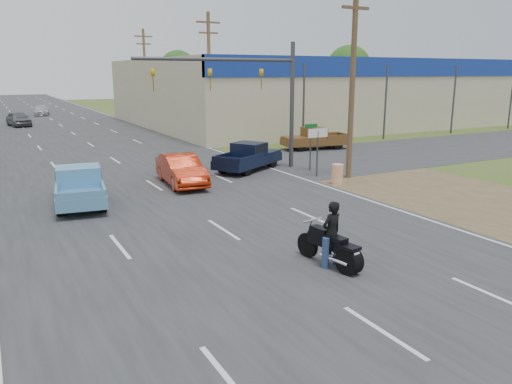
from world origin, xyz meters
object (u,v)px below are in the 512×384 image
red_convertible (181,170)px  distant_car_grey (18,119)px  distant_car_silver (41,110)px  motorcycle (333,249)px  navy_pickup (249,156)px  brown_pickup (314,138)px  rider (331,236)px  blue_pickup (79,185)px

red_convertible → distant_car_grey: bearing=103.2°
distant_car_silver → motorcycle: bearing=-79.2°
red_convertible → navy_pickup: (4.69, 1.83, 0.05)m
motorcycle → distant_car_grey: distant_car_grey is taller
motorcycle → distant_car_silver: 59.12m
red_convertible → brown_pickup: bearing=32.5°
navy_pickup → distant_car_grey: size_ratio=1.13×
red_convertible → motorcycle: bearing=-85.2°
rider → brown_pickup: rider is taller
brown_pickup → distant_car_grey: 32.29m
distant_car_silver → red_convertible: bearing=-78.9°
distant_car_silver → navy_pickup: bearing=-72.9°
motorcycle → distant_car_grey: 46.05m
motorcycle → navy_pickup: bearing=62.3°
motorcycle → rider: (-0.01, 0.07, 0.36)m
blue_pickup → brown_pickup: blue_pickup is taller
motorcycle → rider: rider is taller
rider → brown_pickup: size_ratio=0.37×
distant_car_grey → motorcycle: bearing=-93.4°
motorcycle → navy_pickup: size_ratio=0.48×
motorcycle → brown_pickup: bearing=47.3°
blue_pickup → distant_car_silver: bearing=93.8°
distant_car_silver → brown_pickup: bearing=-61.8°
rider → brown_pickup: 22.22m
red_convertible → motorcycle: size_ratio=1.86×
navy_pickup → brown_pickup: bearing=90.9°
brown_pickup → red_convertible: bearing=127.8°
rider → distant_car_silver: size_ratio=0.43×
blue_pickup → navy_pickup: 10.22m
brown_pickup → distant_car_grey: bearing=42.5°
distant_car_grey → rider: bearing=-93.4°
blue_pickup → distant_car_grey: blue_pickup is taller
rider → motorcycle: bearing=90.0°
red_convertible → brown_pickup: size_ratio=0.90×
navy_pickup → distant_car_silver: 45.65m
red_convertible → navy_pickup: size_ratio=0.90×
blue_pickup → distant_car_silver: blue_pickup is taller
navy_pickup → blue_pickup: bearing=-101.9°
distant_car_grey → distant_car_silver: 13.78m
rider → navy_pickup: size_ratio=0.37×
motorcycle → red_convertible: bearing=81.0°
distant_car_silver → distant_car_grey: bearing=-95.5°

